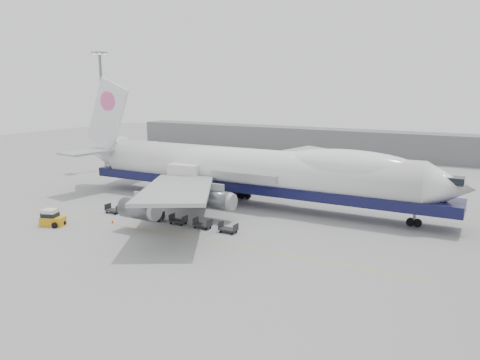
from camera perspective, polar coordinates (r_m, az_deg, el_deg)
The scene contains 15 objects.
ground at distance 64.23m, azimuth -4.01°, elevation -5.29°, with size 260.00×260.00×0.00m, color gray.
apron_line at distance 59.51m, azimuth -7.14°, elevation -6.72°, with size 60.00×0.15×0.01m, color gold.
hangar at distance 130.06m, azimuth 8.99°, elevation 4.72°, with size 110.00×8.00×7.00m, color slate.
floodlight_mast at distance 106.86m, azimuth -16.42°, elevation 8.75°, with size 2.40×2.40×25.43m.
airliner at distance 72.75m, azimuth 1.45°, elevation 1.28°, with size 67.00×55.30×19.98m.
catering_truck at distance 75.46m, azimuth -6.70°, elevation -0.10°, with size 5.61×4.17×6.17m.
baggage_tug at distance 67.71m, azimuth -21.97°, elevation -4.36°, with size 3.43×2.51×2.25m.
ground_worker at distance 69.09m, azimuth -23.05°, elevation -4.31°, with size 0.58×0.38×1.59m, color black.
traffic_cone at distance 66.50m, azimuth -15.29°, elevation -4.88°, with size 0.34×0.34×0.50m.
dolly_0 at distance 71.45m, azimuth -15.16°, elevation -3.50°, with size 2.30×1.35×1.30m.
dolly_1 at distance 68.87m, azimuth -12.80°, elevation -3.94°, with size 2.30×1.35×1.30m.
dolly_2 at distance 66.42m, azimuth -10.26°, elevation -4.41°, with size 2.30×1.35×1.30m.
dolly_3 at distance 64.12m, azimuth -7.52°, elevation -4.90°, with size 2.30×1.35×1.30m.
dolly_4 at distance 61.98m, azimuth -4.58°, elevation -5.41°, with size 2.30×1.35×1.30m.
dolly_5 at distance 60.01m, azimuth -1.44°, elevation -5.95°, with size 2.30×1.35×1.30m.
Camera 1 is at (33.29, -51.72, 18.52)m, focal length 35.00 mm.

